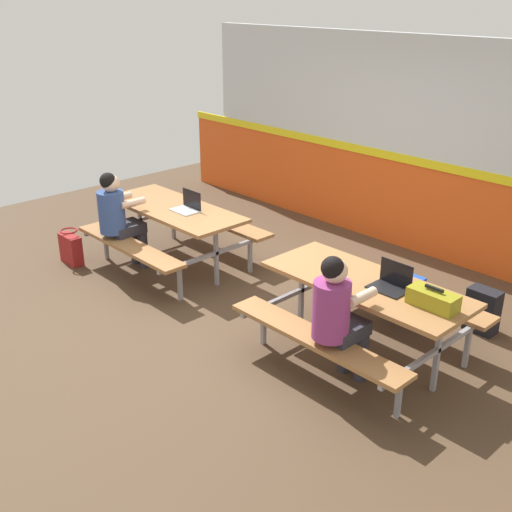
{
  "coord_description": "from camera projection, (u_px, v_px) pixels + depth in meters",
  "views": [
    {
      "loc": [
        4.29,
        -3.93,
        3.07
      ],
      "look_at": [
        0.0,
        0.11,
        0.55
      ],
      "focal_mm": 43.99,
      "sensor_mm": 36.0,
      "label": 1
    }
  ],
  "objects": [
    {
      "name": "laptop_silver",
      "position": [
        187.0,
        207.0,
        7.12
      ],
      "size": [
        0.32,
        0.22,
        0.22
      ],
      "color": "silver",
      "rests_on": "picnic_table_left"
    },
    {
      "name": "laptop_dark",
      "position": [
        391.0,
        283.0,
        5.26
      ],
      "size": [
        0.32,
        0.22,
        0.22
      ],
      "color": "black",
      "rests_on": "picnic_table_right"
    },
    {
      "name": "toolbox_grey",
      "position": [
        433.0,
        299.0,
        4.95
      ],
      "size": [
        0.4,
        0.18,
        0.18
      ],
      "color": "olive",
      "rests_on": "picnic_table_right"
    },
    {
      "name": "tote_bag_bright",
      "position": [
        71.0,
        248.0,
        7.53
      ],
      "size": [
        0.34,
        0.21,
        0.43
      ],
      "color": "maroon",
      "rests_on": "ground"
    },
    {
      "name": "student_further",
      "position": [
        337.0,
        312.0,
        4.97
      ],
      "size": [
        0.36,
        0.53,
        1.21
      ],
      "color": "#2D2D38",
      "rests_on": "ground"
    },
    {
      "name": "accent_backdrop",
      "position": [
        404.0,
        149.0,
        7.72
      ],
      "size": [
        8.0,
        0.14,
        2.6
      ],
      "color": "#E55119",
      "rests_on": "ground"
    },
    {
      "name": "ground_plane",
      "position": [
        248.0,
        308.0,
        6.56
      ],
      "size": [
        10.0,
        10.0,
        0.02
      ],
      "primitive_type": "cube",
      "color": "#4C3826"
    },
    {
      "name": "picnic_table_left",
      "position": [
        175.0,
        220.0,
        7.32
      ],
      "size": [
        1.86,
        1.55,
        0.74
      ],
      "color": "#9E6B3D",
      "rests_on": "ground"
    },
    {
      "name": "satchel_spare",
      "position": [
        483.0,
        311.0,
        6.03
      ],
      "size": [
        0.3,
        0.22,
        0.44
      ],
      "color": "black",
      "rests_on": "ground"
    },
    {
      "name": "picnic_table_right",
      "position": [
        365.0,
        298.0,
        5.48
      ],
      "size": [
        1.86,
        1.55,
        0.74
      ],
      "color": "#9E6B3D",
      "rests_on": "ground"
    },
    {
      "name": "student_nearer",
      "position": [
        118.0,
        214.0,
        7.13
      ],
      "size": [
        0.36,
        0.53,
        1.21
      ],
      "color": "#2D2D38",
      "rests_on": "ground"
    },
    {
      "name": "backpack_dark",
      "position": [
        407.0,
        296.0,
        6.31
      ],
      "size": [
        0.3,
        0.22,
        0.44
      ],
      "color": "#1E47B2",
      "rests_on": "ground"
    }
  ]
}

